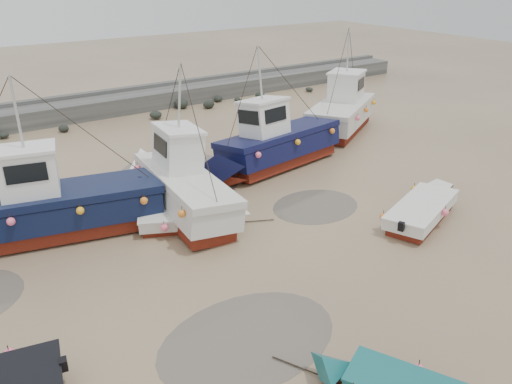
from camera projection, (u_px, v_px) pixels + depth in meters
ground at (243, 271)px, 17.38m from camera, size 120.00×120.00×0.00m
seawall at (68, 111)px, 33.70m from camera, size 60.00×4.92×1.50m
puddle_a at (248, 338)px, 14.24m from camera, size 5.46×5.46×0.01m
puddle_b at (315, 206)px, 21.99m from camera, size 4.01×4.01×0.01m
puddle_d at (180, 175)px, 25.25m from camera, size 6.04×6.04×0.01m
dinghy_3 at (425, 207)px, 20.74m from camera, size 6.53×3.24×1.43m
dinghy_5 at (190, 215)px, 20.02m from camera, size 5.29×3.12×1.43m
cabin_boat_0 at (46, 206)px, 19.06m from camera, size 10.63×4.51×6.22m
cabin_boat_1 at (176, 182)px, 21.02m from camera, size 2.96×9.63×6.22m
cabin_boat_2 at (273, 144)px, 25.52m from camera, size 10.11×3.67×6.22m
cabin_boat_3 at (345, 108)px, 31.67m from camera, size 8.86×6.19×6.22m
person at (143, 217)px, 21.03m from camera, size 0.71×0.49×1.88m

